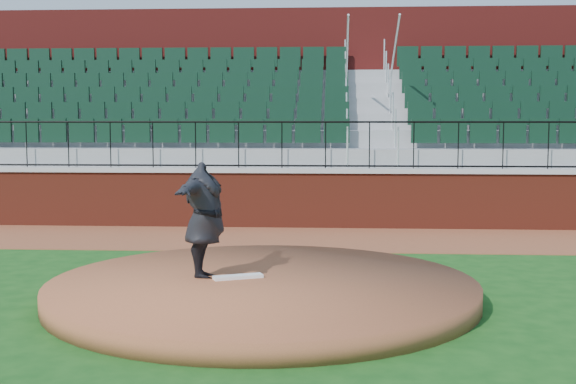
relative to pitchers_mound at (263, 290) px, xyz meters
name	(u,v)px	position (x,y,z in m)	size (l,w,h in m)	color
ground	(281,304)	(0.26, -0.26, -0.12)	(90.00, 90.00, 0.00)	#144714
warning_track	(300,238)	(0.26, 5.14, -0.12)	(34.00, 3.20, 0.01)	brown
field_wall	(304,200)	(0.26, 6.74, 0.47)	(34.00, 0.35, 1.20)	maroon
wall_cap	(304,170)	(0.26, 6.74, 1.12)	(34.00, 0.45, 0.10)	#B7B7B7
wall_railing	(304,145)	(0.26, 6.74, 1.67)	(34.00, 0.05, 1.00)	black
seating_stands	(308,122)	(0.26, 9.46, 2.18)	(34.00, 5.10, 4.60)	gray
concourse_wall	(312,106)	(0.26, 12.26, 2.62)	(34.00, 0.50, 5.50)	maroon
pitchers_mound	(263,290)	(0.00, 0.00, 0.00)	(5.61, 5.61, 0.25)	brown
pitching_rubber	(238,277)	(-0.34, 0.11, 0.15)	(0.66, 0.17, 0.04)	white
pitcher	(204,220)	(-0.79, 0.17, 0.90)	(1.90, 0.52, 1.55)	black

